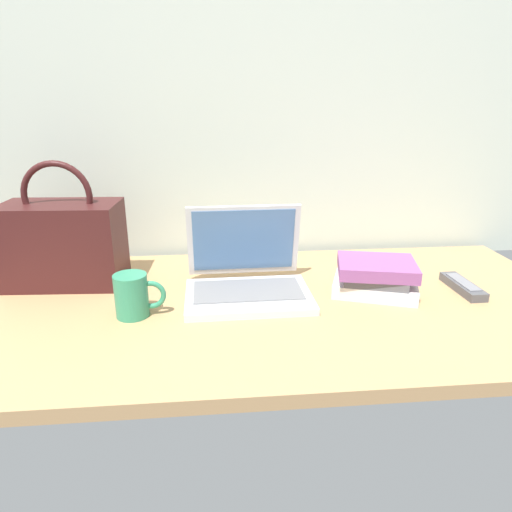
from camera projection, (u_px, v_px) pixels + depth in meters
The scene contains 6 objects.
desk at pixel (263, 307), 1.14m from camera, with size 1.60×0.76×0.03m.
laptop at pixel (247, 276), 1.17m from camera, with size 0.31×0.27×0.22m.
coffee_mug at pixel (133, 295), 1.04m from camera, with size 0.12×0.08×0.10m.
remote_control_near at pixel (463, 286), 1.20m from camera, with size 0.05×0.16×0.02m.
handbag at pixel (64, 242), 1.21m from camera, with size 0.31×0.18×0.33m.
book_stack at pixel (376, 277), 1.17m from camera, with size 0.24×0.20×0.09m.
Camera 1 is at (-0.12, -1.03, 0.51)m, focal length 32.14 mm.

